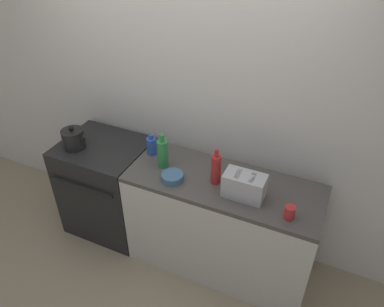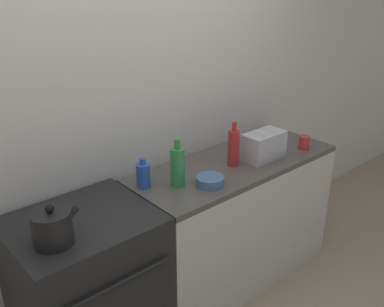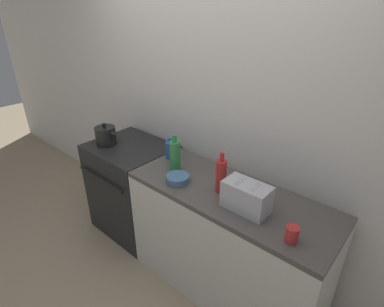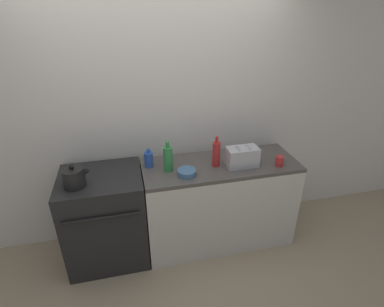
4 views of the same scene
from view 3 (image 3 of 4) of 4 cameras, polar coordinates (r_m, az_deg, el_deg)
name	(u,v)px [view 3 (image 3 of 4)]	position (r m, az deg, el deg)	size (l,w,h in m)	color
ground_plane	(153,272)	(2.82, -7.36, -21.50)	(12.00, 12.00, 0.00)	tan
wall_back	(205,110)	(2.50, 2.57, 8.26)	(8.00, 0.05, 2.60)	silver
stove	(133,187)	(3.02, -11.09, -6.27)	(0.74, 0.66, 0.92)	black
counter_block	(226,243)	(2.39, 6.49, -16.57)	(1.50, 0.58, 0.92)	silver
kettle	(106,135)	(2.86, -16.10, 3.31)	(0.23, 0.19, 0.21)	black
toaster	(246,197)	(1.91, 10.32, -8.09)	(0.29, 0.16, 0.18)	#BCBCC1
bottle_red	(221,176)	(2.04, 5.55, -4.24)	(0.07, 0.07, 0.30)	#B72828
bottle_blue	(170,150)	(2.50, -4.15, 0.75)	(0.08, 0.08, 0.18)	#2D56B7
bottle_green	(175,155)	(2.31, -3.27, -0.34)	(0.09, 0.09, 0.29)	#338C47
cup_red	(292,234)	(1.77, 18.51, -14.38)	(0.07, 0.07, 0.10)	red
bowl	(178,179)	(2.19, -2.73, -4.83)	(0.17, 0.17, 0.05)	teal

